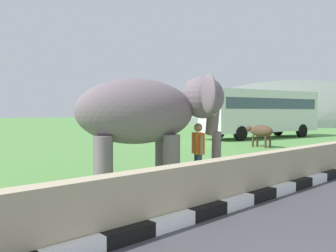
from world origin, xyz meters
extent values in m
cube|color=white|center=(-0.80, 3.52, 0.12)|extent=(0.90, 0.20, 0.24)
cube|color=black|center=(0.10, 3.52, 0.12)|extent=(0.90, 0.20, 0.24)
cube|color=white|center=(1.00, 3.52, 0.12)|extent=(0.90, 0.20, 0.24)
cube|color=black|center=(1.90, 3.52, 0.12)|extent=(0.90, 0.20, 0.24)
cube|color=white|center=(2.80, 3.52, 0.12)|extent=(0.90, 0.20, 0.24)
cube|color=black|center=(3.70, 3.52, 0.12)|extent=(0.90, 0.20, 0.24)
cube|color=white|center=(4.60, 3.52, 0.12)|extent=(0.90, 0.20, 0.24)
cube|color=black|center=(5.50, 3.52, 0.12)|extent=(0.90, 0.20, 0.24)
cube|color=white|center=(6.40, 3.52, 0.12)|extent=(0.90, 0.20, 0.24)
cube|color=black|center=(7.30, 3.52, 0.12)|extent=(0.90, 0.20, 0.24)
cube|color=tan|center=(2.00, 3.82, 0.50)|extent=(28.00, 0.36, 1.00)
cylinder|color=slate|center=(3.47, 6.55, 0.69)|extent=(0.44, 0.44, 1.39)
cylinder|color=slate|center=(3.05, 5.75, 0.69)|extent=(0.44, 0.44, 1.39)
cylinder|color=slate|center=(1.96, 7.34, 0.69)|extent=(0.44, 0.44, 1.39)
cylinder|color=slate|center=(1.54, 6.54, 0.69)|extent=(0.44, 0.44, 1.39)
ellipsoid|color=slate|center=(2.50, 6.54, 1.98)|extent=(3.49, 2.85, 1.70)
sphere|color=slate|center=(4.16, 5.68, 2.36)|extent=(1.16, 1.16, 1.16)
ellipsoid|color=#D84C8C|center=(4.42, 5.55, 2.51)|extent=(0.61, 0.73, 0.44)
ellipsoid|color=slate|center=(4.39, 6.44, 2.41)|extent=(0.63, 0.91, 1.00)
ellipsoid|color=slate|center=(3.67, 5.06, 2.41)|extent=(0.63, 0.91, 1.00)
cylinder|color=slate|center=(4.42, 5.55, 1.81)|extent=(0.55, 0.64, 1.00)
cylinder|color=slate|center=(4.52, 5.49, 1.01)|extent=(0.37, 0.39, 0.81)
cone|color=beige|center=(4.50, 5.82, 1.91)|extent=(0.38, 0.57, 0.22)
cone|color=beige|center=(4.24, 5.33, 1.91)|extent=(0.38, 0.57, 0.22)
cylinder|color=navy|center=(4.07, 5.82, 0.41)|extent=(0.15, 0.15, 0.82)
cylinder|color=navy|center=(3.98, 5.64, 0.41)|extent=(0.15, 0.15, 0.82)
cube|color=#D85919|center=(4.03, 5.73, 1.11)|extent=(0.40, 0.47, 0.58)
cylinder|color=#9E7251|center=(4.15, 5.96, 1.08)|extent=(0.14, 0.15, 0.52)
cylinder|color=#9E7251|center=(3.90, 5.50, 1.08)|extent=(0.13, 0.14, 0.52)
sphere|color=#9E7251|center=(4.03, 5.73, 1.54)|extent=(0.23, 0.23, 0.23)
cube|color=silver|center=(19.56, 13.62, 2.00)|extent=(10.19, 4.33, 3.00)
cube|color=#3F5160|center=(19.56, 13.62, 2.54)|extent=(9.42, 4.22, 0.76)
cylinder|color=black|center=(22.89, 14.15, 0.50)|extent=(1.04, 0.48, 1.00)
cylinder|color=black|center=(22.45, 11.89, 0.50)|extent=(1.04, 0.48, 1.00)
cylinder|color=black|center=(16.67, 15.35, 0.50)|extent=(1.04, 0.48, 1.00)
cylinder|color=black|center=(16.23, 13.10, 0.50)|extent=(1.04, 0.48, 1.00)
cylinder|color=#473323|center=(13.58, 10.35, 0.33)|extent=(0.12, 0.12, 0.65)
cylinder|color=#473323|center=(13.93, 10.29, 0.33)|extent=(0.12, 0.12, 0.65)
cylinder|color=#473323|center=(13.44, 9.46, 0.33)|extent=(0.12, 0.12, 0.65)
cylinder|color=#473323|center=(13.80, 9.41, 0.33)|extent=(0.12, 0.12, 0.65)
ellipsoid|color=#473323|center=(13.69, 9.88, 0.90)|extent=(0.82, 1.57, 0.66)
ellipsoid|color=#473323|center=(13.83, 10.80, 1.00)|extent=(0.32, 0.44, 0.32)
ellipsoid|color=slate|center=(55.00, 29.24, 0.00)|extent=(45.14, 36.11, 14.76)
camera|label=1|loc=(-2.88, -0.62, 1.98)|focal=36.69mm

